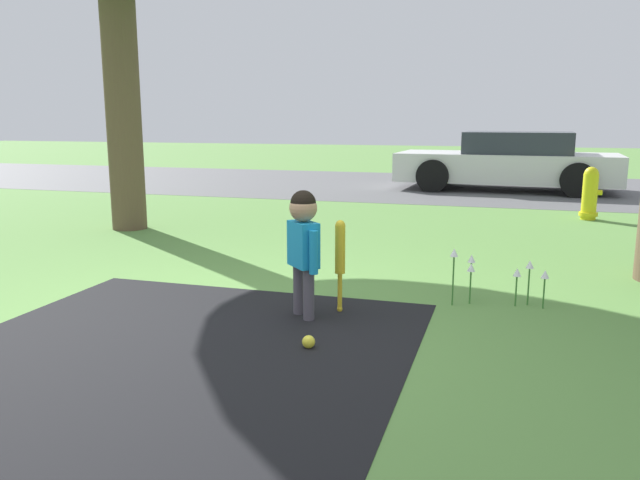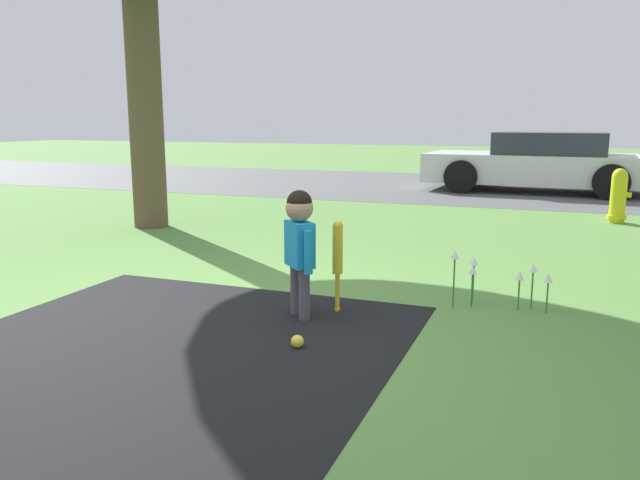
% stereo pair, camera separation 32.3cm
% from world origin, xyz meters
% --- Properties ---
extents(ground_plane, '(60.00, 60.00, 0.00)m').
position_xyz_m(ground_plane, '(0.00, 0.00, 0.00)').
color(ground_plane, '#5B8C42').
extents(street_strip, '(40.00, 6.00, 0.01)m').
position_xyz_m(street_strip, '(0.00, 9.62, 0.00)').
color(street_strip, '#59595B').
rests_on(street_strip, ground).
extents(child, '(0.28, 0.28, 0.91)m').
position_xyz_m(child, '(0.45, 0.45, 0.59)').
color(child, '#4C4751').
rests_on(child, ground).
extents(baseball_bat, '(0.07, 0.07, 0.68)m').
position_xyz_m(baseball_bat, '(0.67, 0.65, 0.44)').
color(baseball_bat, yellow).
rests_on(baseball_bat, ground).
extents(sports_ball, '(0.08, 0.08, 0.08)m').
position_xyz_m(sports_ball, '(0.68, -0.13, 0.04)').
color(sports_ball, yellow).
rests_on(sports_ball, ground).
extents(fire_hydrant, '(0.29, 0.25, 0.74)m').
position_xyz_m(fire_hydrant, '(2.90, 5.79, 0.36)').
color(fire_hydrant, yellow).
rests_on(fire_hydrant, ground).
extents(parked_car, '(4.27, 2.08, 1.14)m').
position_xyz_m(parked_car, '(1.78, 9.33, 0.55)').
color(parked_car, silver).
rests_on(parked_car, ground).
extents(flower_bed, '(0.72, 0.25, 0.44)m').
position_xyz_m(flower_bed, '(1.76, 1.16, 0.29)').
color(flower_bed, '#38702D').
rests_on(flower_bed, ground).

